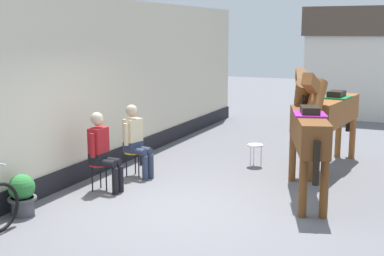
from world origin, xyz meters
TOP-DOWN VIEW (x-y plane):
  - ground_plane at (0.00, 3.00)m, footprint 40.00×40.00m
  - pub_facade_wall at (-2.55, 1.50)m, footprint 0.34×14.00m
  - distant_cottage at (1.40, 10.69)m, footprint 3.40×2.60m
  - seated_visitor_near at (-1.68, 0.22)m, footprint 0.61×0.49m
  - seated_visitor_far at (-1.61, 1.25)m, footprint 0.61×0.48m
  - saddled_horse_near at (1.62, 1.42)m, footprint 1.18×2.89m
  - saddled_horse_far at (1.71, 3.38)m, footprint 0.71×2.99m
  - flower_planter_near at (-2.10, -1.32)m, footprint 0.43×0.43m
  - spare_stool_white at (0.26, 2.93)m, footprint 0.32×0.32m
  - satchel_bag at (-1.96, 2.18)m, footprint 0.19×0.30m

SIDE VIEW (x-z plane):
  - ground_plane at x=0.00m, z-range 0.00..0.00m
  - satchel_bag at x=-1.96m, z-range 0.00..0.20m
  - flower_planter_near at x=-2.10m, z-range 0.01..0.65m
  - spare_stool_white at x=0.26m, z-range 0.17..0.63m
  - seated_visitor_near at x=-1.68m, z-range 0.08..1.47m
  - seated_visitor_far at x=-1.61m, z-range 0.08..1.47m
  - saddled_horse_near at x=1.62m, z-range 0.13..2.19m
  - saddled_horse_far at x=1.71m, z-range 0.13..2.19m
  - pub_facade_wall at x=-2.55m, z-range -0.16..3.24m
  - distant_cottage at x=1.40m, z-range 0.05..3.55m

